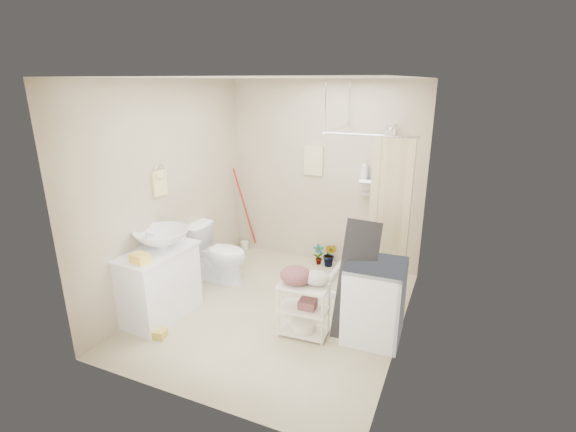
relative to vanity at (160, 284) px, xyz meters
name	(u,v)px	position (x,y,z in m)	size (l,w,h in m)	color
floor	(277,310)	(1.16, 0.62, -0.40)	(3.20, 3.20, 0.00)	#C1B691
ceiling	(275,78)	(1.16, 0.62, 2.20)	(2.80, 3.20, 0.04)	silver
wall_back	(324,175)	(1.16, 2.22, 0.90)	(2.80, 0.04, 2.60)	#BBAC90
wall_front	(185,260)	(1.16, -0.98, 0.90)	(2.80, 0.04, 2.60)	#BBAC90
wall_left	(171,191)	(-0.24, 0.62, 0.90)	(0.04, 3.20, 2.60)	#BBAC90
wall_right	(409,221)	(2.56, 0.62, 0.90)	(0.04, 3.20, 2.60)	#BBAC90
vanity	(160,284)	(0.00, 0.00, 0.00)	(0.51, 0.92, 0.81)	silver
sink	(162,239)	(0.01, 0.10, 0.51)	(0.60, 0.60, 0.21)	silver
counter_basket	(140,258)	(0.07, -0.32, 0.45)	(0.17, 0.14, 0.10)	yellow
floor_basket	(158,332)	(0.24, -0.36, -0.34)	(0.23, 0.18, 0.12)	gold
toilet	(219,253)	(0.12, 1.05, -0.02)	(0.43, 0.76, 0.78)	white
mop	(243,210)	(-0.10, 2.12, 0.26)	(0.13, 0.13, 1.32)	#A71D14
potted_plant_a	(318,254)	(1.17, 2.04, -0.25)	(0.16, 0.11, 0.31)	brown
potted_plant_b	(330,255)	(1.35, 2.03, -0.22)	(0.20, 0.16, 0.36)	brown
hanging_towel	(313,160)	(1.01, 2.20, 1.10)	(0.28, 0.03, 0.42)	beige
towel_ring	(160,181)	(-0.22, 0.42, 1.07)	(0.04, 0.22, 0.34)	#F4E38A
tp_holder	(180,235)	(-0.20, 0.67, 0.32)	(0.08, 0.12, 0.14)	white
shower	(374,209)	(2.01, 1.67, 0.65)	(1.10, 1.10, 2.10)	silver
shampoo_bottle_a	(365,169)	(1.76, 2.15, 1.04)	(0.10, 0.10, 0.25)	white
shampoo_bottle_b	(374,174)	(1.89, 2.14, 0.99)	(0.07, 0.07, 0.15)	#3F5F97
washing_machine	(374,301)	(2.30, 0.56, 0.01)	(0.57, 0.59, 0.83)	white
laundry_rack	(304,305)	(1.62, 0.30, -0.05)	(0.51, 0.30, 0.70)	silver
ironing_board	(356,280)	(2.11, 0.51, 0.24)	(0.36, 0.11, 1.28)	black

